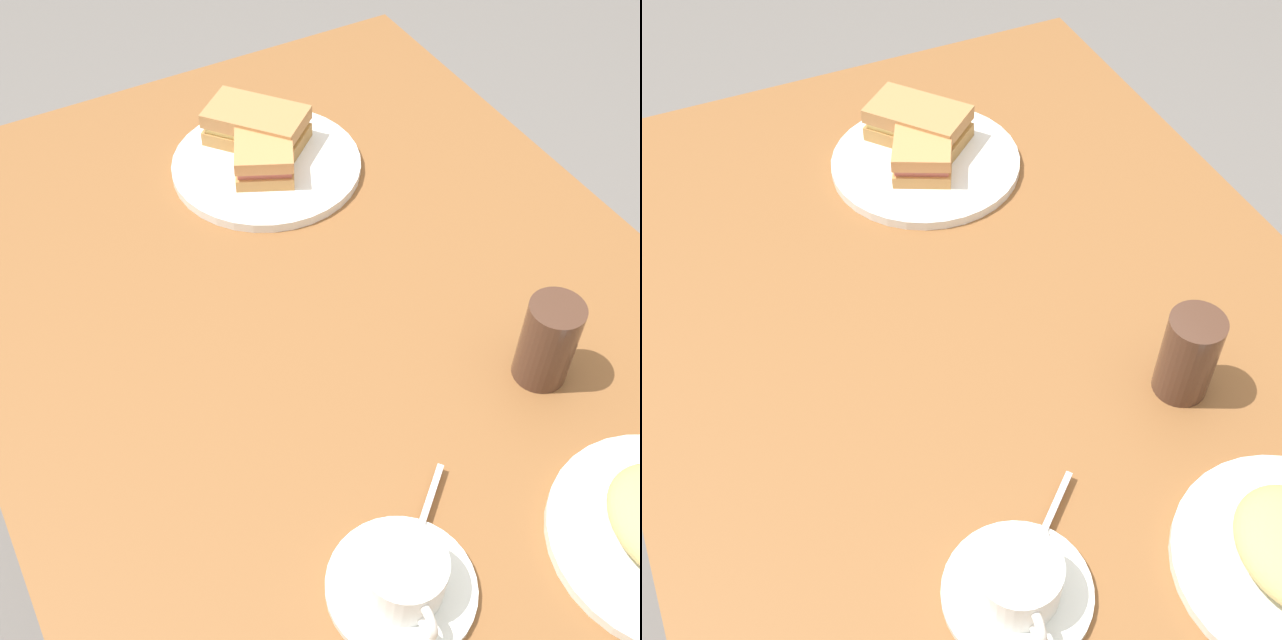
% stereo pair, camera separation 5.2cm
% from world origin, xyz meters
% --- Properties ---
extents(ground_plane, '(6.00, 6.00, 0.00)m').
position_xyz_m(ground_plane, '(0.00, 0.00, 0.00)').
color(ground_plane, slate).
extents(dining_table, '(1.22, 0.88, 0.77)m').
position_xyz_m(dining_table, '(0.00, 0.00, 0.70)').
color(dining_table, brown).
rests_on(dining_table, ground_plane).
extents(sandwich_plate, '(0.28, 0.28, 0.01)m').
position_xyz_m(sandwich_plate, '(0.31, -0.05, 0.78)').
color(sandwich_plate, white).
rests_on(sandwich_plate, dining_table).
extents(sandwich_front, '(0.15, 0.13, 0.05)m').
position_xyz_m(sandwich_front, '(0.31, -0.05, 0.81)').
color(sandwich_front, '#BF8546').
rests_on(sandwich_front, sandwich_plate).
extents(sandwich_back, '(0.16, 0.16, 0.05)m').
position_xyz_m(sandwich_back, '(0.36, -0.06, 0.81)').
color(sandwich_back, '#AF8145').
rests_on(sandwich_back, sandwich_plate).
extents(coffee_saucer, '(0.15, 0.15, 0.01)m').
position_xyz_m(coffee_saucer, '(-0.33, 0.12, 0.77)').
color(coffee_saucer, white).
rests_on(coffee_saucer, dining_table).
extents(coffee_cup, '(0.11, 0.08, 0.05)m').
position_xyz_m(coffee_cup, '(-0.33, 0.12, 0.81)').
color(coffee_cup, white).
rests_on(coffee_cup, coffee_saucer).
extents(spoon, '(0.07, 0.08, 0.01)m').
position_xyz_m(spoon, '(-0.28, 0.06, 0.78)').
color(spoon, silver).
rests_on(spoon, coffee_saucer).
extents(drinking_glass, '(0.06, 0.06, 0.11)m').
position_xyz_m(drinking_glass, '(-0.18, -0.17, 0.83)').
color(drinking_glass, '#4A2F22').
rests_on(drinking_glass, dining_table).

